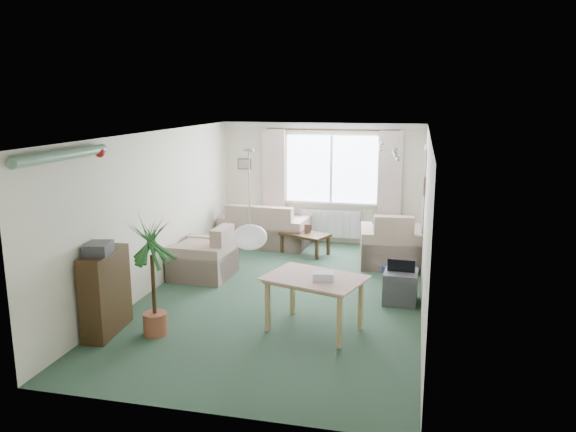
% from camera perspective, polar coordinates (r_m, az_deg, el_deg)
% --- Properties ---
extents(ground, '(6.50, 6.50, 0.00)m').
position_cam_1_polar(ground, '(8.44, -0.47, -8.07)').
color(ground, '#2A4634').
extents(window, '(1.80, 0.03, 1.30)m').
position_cam_1_polar(window, '(11.15, 4.44, 4.80)').
color(window, white).
extents(curtain_rod, '(2.60, 0.03, 0.03)m').
position_cam_1_polar(curtain_rod, '(11.00, 4.44, 8.73)').
color(curtain_rod, black).
extents(curtain_left, '(0.45, 0.08, 2.00)m').
position_cam_1_polar(curtain_left, '(11.31, -1.43, 3.76)').
color(curtain_left, beige).
extents(curtain_right, '(0.45, 0.08, 2.00)m').
position_cam_1_polar(curtain_right, '(10.97, 10.30, 3.30)').
color(curtain_right, beige).
extents(radiator, '(1.20, 0.10, 0.55)m').
position_cam_1_polar(radiator, '(11.30, 4.32, -0.77)').
color(radiator, white).
extents(doorway, '(0.03, 0.95, 2.00)m').
position_cam_1_polar(doorway, '(10.09, 13.56, 0.84)').
color(doorway, black).
extents(pendant_lamp, '(0.36, 0.36, 0.36)m').
position_cam_1_polar(pendant_lamp, '(5.83, -3.89, -2.15)').
color(pendant_lamp, white).
extents(tinsel_garland, '(1.60, 1.60, 0.12)m').
position_cam_1_polar(tinsel_garland, '(6.63, -21.91, 5.75)').
color(tinsel_garland, '#196626').
extents(bauble_cluster_a, '(0.20, 0.20, 0.20)m').
position_cam_1_polar(bauble_cluster_a, '(8.65, 9.41, 7.35)').
color(bauble_cluster_a, silver).
extents(bauble_cluster_b, '(0.20, 0.20, 0.20)m').
position_cam_1_polar(bauble_cluster_b, '(7.44, 11.09, 6.54)').
color(bauble_cluster_b, silver).
extents(wall_picture_back, '(0.28, 0.03, 0.22)m').
position_cam_1_polar(wall_picture_back, '(11.55, -4.45, 5.30)').
color(wall_picture_back, brown).
extents(wall_picture_right, '(0.03, 0.24, 0.30)m').
position_cam_1_polar(wall_picture_right, '(9.01, 13.72, 3.06)').
color(wall_picture_right, brown).
extents(sofa, '(1.75, 1.01, 0.85)m').
position_cam_1_polar(sofa, '(11.13, -2.34, -0.82)').
color(sofa, '#B4AF88').
rests_on(sofa, ground).
extents(armchair_corner, '(1.17, 1.12, 0.95)m').
position_cam_1_polar(armchair_corner, '(9.98, 10.49, -2.22)').
color(armchair_corner, beige).
rests_on(armchair_corner, ground).
extents(armchair_left, '(0.93, 0.98, 0.85)m').
position_cam_1_polar(armchair_left, '(9.29, -8.65, -3.56)').
color(armchair_left, beige).
rests_on(armchair_left, ground).
extents(coffee_table, '(1.01, 0.80, 0.40)m').
position_cam_1_polar(coffee_table, '(10.55, 1.74, -2.80)').
color(coffee_table, black).
rests_on(coffee_table, ground).
extents(photo_frame, '(0.12, 0.05, 0.16)m').
position_cam_1_polar(photo_frame, '(10.53, 2.00, -1.27)').
color(photo_frame, brown).
rests_on(photo_frame, coffee_table).
extents(bookshelf, '(0.36, 0.88, 1.05)m').
position_cam_1_polar(bookshelf, '(7.38, -18.03, -7.40)').
color(bookshelf, black).
rests_on(bookshelf, ground).
extents(hifi_box, '(0.34, 0.40, 0.14)m').
position_cam_1_polar(hifi_box, '(7.12, -18.72, -3.15)').
color(hifi_box, '#323236').
rests_on(hifi_box, bookshelf).
extents(houseplant, '(0.84, 0.84, 1.49)m').
position_cam_1_polar(houseplant, '(7.09, -13.56, -6.03)').
color(houseplant, '#216126').
rests_on(houseplant, ground).
extents(dining_table, '(1.26, 1.02, 0.68)m').
position_cam_1_polar(dining_table, '(7.16, 2.69, -8.97)').
color(dining_table, '#A7765A').
rests_on(dining_table, ground).
extents(gift_box, '(0.28, 0.22, 0.12)m').
position_cam_1_polar(gift_box, '(6.92, 3.58, -6.20)').
color(gift_box, silver).
rests_on(gift_box, dining_table).
extents(tv_cube, '(0.49, 0.53, 0.46)m').
position_cam_1_polar(tv_cube, '(8.26, 11.34, -7.08)').
color(tv_cube, '#333337').
rests_on(tv_cube, ground).
extents(pet_bed, '(0.72, 0.72, 0.12)m').
position_cam_1_polar(pet_bed, '(9.68, 11.31, -5.26)').
color(pet_bed, navy).
rests_on(pet_bed, ground).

